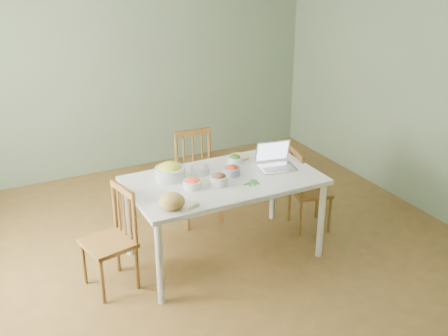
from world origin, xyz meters
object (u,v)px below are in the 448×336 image
chair_far (199,179)px  laptop (278,157)px  dining_table (224,218)px  bread_boule (172,201)px  chair_right (310,189)px  chair_left (108,241)px  bowl_squash (170,171)px

chair_far → laptop: 1.00m
dining_table → bread_boule: 0.87m
chair_right → bread_boule: (-1.67, -0.44, 0.44)m
chair_left → bowl_squash: (0.66, 0.21, 0.42)m
dining_table → chair_far: bearing=83.6°
chair_right → chair_left: bearing=106.5°
chair_left → dining_table: bearing=78.8°
dining_table → bowl_squash: bearing=155.7°
chair_far → bread_boule: chair_far is taller
bowl_squash → laptop: 1.01m
chair_far → laptop: (0.46, -0.77, 0.44)m
chair_far → laptop: laptop is taller
chair_left → chair_right: (2.13, 0.10, -0.02)m
chair_left → chair_right: bearing=81.1°
chair_left → chair_right: chair_left is taller
dining_table → laptop: size_ratio=5.12×
chair_right → laptop: laptop is taller
chair_far → bowl_squash: (-0.52, -0.54, 0.40)m
dining_table → laptop: 0.75m
dining_table → chair_far: (0.08, 0.74, 0.08)m
chair_right → laptop: 0.70m
chair_right → laptop: bearing=118.2°
chair_left → bowl_squash: bearing=95.8°
bowl_squash → chair_left: bearing=-162.5°
chair_left → bread_boule: 0.70m
chair_far → chair_left: (-1.18, -0.75, -0.02)m
laptop → chair_right: bearing=25.6°
bread_boule → chair_left: bearing=143.7°
dining_table → chair_left: bearing=-179.5°
chair_left → bowl_squash: bowl_squash is taller
dining_table → chair_right: bearing=5.3°
chair_left → bread_boule: size_ratio=4.31×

